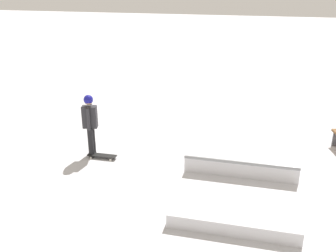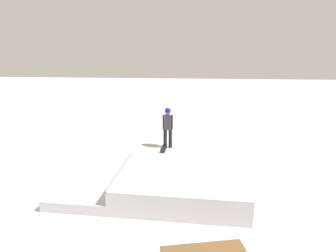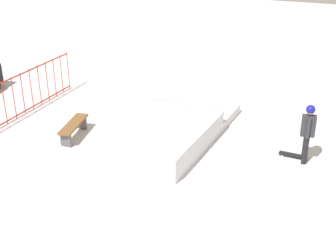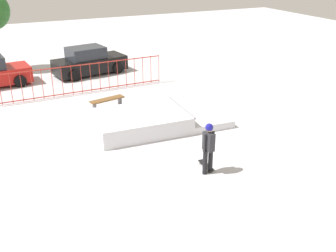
# 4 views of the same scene
# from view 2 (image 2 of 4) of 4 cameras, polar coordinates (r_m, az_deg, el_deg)

# --- Properties ---
(ground_plane) EXTENTS (60.00, 60.00, 0.00)m
(ground_plane) POSITION_cam_2_polar(r_m,az_deg,el_deg) (9.14, 10.79, -11.95)
(ground_plane) COLOR silver
(skate_ramp) EXTENTS (5.52, 2.86, 0.74)m
(skate_ramp) POSITION_cam_2_polar(r_m,az_deg,el_deg) (8.45, -0.55, -11.66)
(skate_ramp) COLOR silver
(skate_ramp) RESTS_ON ground
(skater) EXTENTS (0.44, 0.41, 1.73)m
(skater) POSITION_cam_2_polar(r_m,az_deg,el_deg) (12.00, -0.04, 0.27)
(skater) COLOR black
(skater) RESTS_ON ground
(skateboard) EXTENTS (0.28, 0.81, 0.09)m
(skateboard) POSITION_cam_2_polar(r_m,az_deg,el_deg) (11.99, -0.82, -4.42)
(skateboard) COLOR black
(skateboard) RESTS_ON ground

